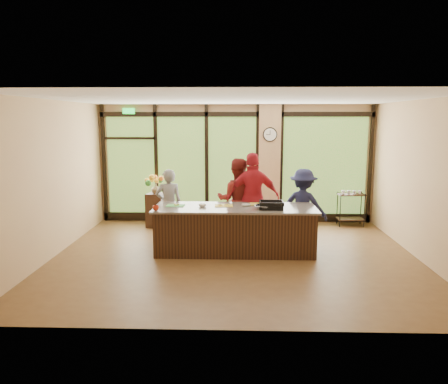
# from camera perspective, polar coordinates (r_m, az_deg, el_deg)

# --- Properties ---
(floor) EXTENTS (7.00, 7.00, 0.00)m
(floor) POSITION_cam_1_polar(r_m,az_deg,el_deg) (8.57, 1.41, -8.41)
(floor) COLOR brown
(floor) RESTS_ON ground
(ceiling) EXTENTS (7.00, 7.00, 0.00)m
(ceiling) POSITION_cam_1_polar(r_m,az_deg,el_deg) (8.16, 1.50, 12.07)
(ceiling) COLOR white
(ceiling) RESTS_ON back_wall
(back_wall) EXTENTS (7.00, 0.00, 7.00)m
(back_wall) POSITION_cam_1_polar(r_m,az_deg,el_deg) (11.21, 1.57, 3.71)
(back_wall) COLOR tan
(back_wall) RESTS_ON floor
(left_wall) EXTENTS (0.00, 6.00, 6.00)m
(left_wall) POSITION_cam_1_polar(r_m,az_deg,el_deg) (8.97, -21.54, 1.57)
(left_wall) COLOR tan
(left_wall) RESTS_ON floor
(right_wall) EXTENTS (0.00, 6.00, 6.00)m
(right_wall) POSITION_cam_1_polar(r_m,az_deg,el_deg) (8.92, 24.56, 1.33)
(right_wall) COLOR tan
(right_wall) RESTS_ON floor
(window_wall) EXTENTS (6.90, 0.12, 3.00)m
(window_wall) POSITION_cam_1_polar(r_m,az_deg,el_deg) (11.17, 2.41, 3.14)
(window_wall) COLOR tan
(window_wall) RESTS_ON floor
(island_base) EXTENTS (3.10, 1.00, 0.88)m
(island_base) POSITION_cam_1_polar(r_m,az_deg,el_deg) (8.73, 1.44, -5.05)
(island_base) COLOR #311C10
(island_base) RESTS_ON floor
(countertop) EXTENTS (3.20, 1.10, 0.04)m
(countertop) POSITION_cam_1_polar(r_m,az_deg,el_deg) (8.63, 1.45, -2.09)
(countertop) COLOR slate
(countertop) RESTS_ON island_base
(wall_clock) EXTENTS (0.36, 0.04, 0.36)m
(wall_clock) POSITION_cam_1_polar(r_m,az_deg,el_deg) (11.05, 6.03, 7.47)
(wall_clock) COLOR black
(wall_clock) RESTS_ON window_wall
(cook_left) EXTENTS (0.64, 0.48, 1.57)m
(cook_left) POSITION_cam_1_polar(r_m,az_deg,el_deg) (9.59, -7.21, -1.67)
(cook_left) COLOR slate
(cook_left) RESTS_ON floor
(cook_midleft) EXTENTS (0.91, 0.73, 1.81)m
(cook_midleft) POSITION_cam_1_polar(r_m,az_deg,el_deg) (9.47, 1.70, -1.03)
(cook_midleft) COLOR maroon
(cook_midleft) RESTS_ON floor
(cook_midright) EXTENTS (1.19, 0.63, 1.94)m
(cook_midright) POSITION_cam_1_polar(r_m,az_deg,el_deg) (9.32, 3.82, -0.80)
(cook_midright) COLOR #AF1B25
(cook_midright) RESTS_ON floor
(cook_right) EXTENTS (1.17, 0.92, 1.60)m
(cook_right) POSITION_cam_1_polar(r_m,az_deg,el_deg) (9.48, 10.28, -1.81)
(cook_right) COLOR #1B1D3B
(cook_right) RESTS_ON floor
(roasting_pan) EXTENTS (0.48, 0.39, 0.08)m
(roasting_pan) POSITION_cam_1_polar(r_m,az_deg,el_deg) (8.48, 6.21, -1.93)
(roasting_pan) COLOR black
(roasting_pan) RESTS_ON countertop
(mixing_bowl) EXTENTS (0.43, 0.43, 0.08)m
(mixing_bowl) POSITION_cam_1_polar(r_m,az_deg,el_deg) (8.45, 5.14, -1.97)
(mixing_bowl) COLOR silver
(mixing_bowl) RESTS_ON countertop
(cutting_board_left) EXTENTS (0.36, 0.28, 0.01)m
(cutting_board_left) POSITION_cam_1_polar(r_m,az_deg,el_deg) (8.79, -6.36, -1.77)
(cutting_board_left) COLOR green
(cutting_board_left) RESTS_ON countertop
(cutting_board_center) EXTENTS (0.37, 0.29, 0.01)m
(cutting_board_center) POSITION_cam_1_polar(r_m,az_deg,el_deg) (8.72, -0.02, -1.79)
(cutting_board_center) COLOR gold
(cutting_board_center) RESTS_ON countertop
(cutting_board_right) EXTENTS (0.38, 0.29, 0.01)m
(cutting_board_right) POSITION_cam_1_polar(r_m,az_deg,el_deg) (8.91, 4.52, -1.58)
(cutting_board_right) COLOR gold
(cutting_board_right) RESTS_ON countertop
(prep_bowl_near) EXTENTS (0.20, 0.20, 0.05)m
(prep_bowl_near) POSITION_cam_1_polar(r_m,az_deg,el_deg) (8.65, -2.83, -1.77)
(prep_bowl_near) COLOR silver
(prep_bowl_near) RESTS_ON countertop
(prep_bowl_mid) EXTENTS (0.20, 0.20, 0.05)m
(prep_bowl_mid) POSITION_cam_1_polar(r_m,az_deg,el_deg) (8.69, 2.81, -1.73)
(prep_bowl_mid) COLOR silver
(prep_bowl_mid) RESTS_ON countertop
(prep_bowl_far) EXTENTS (0.13, 0.13, 0.03)m
(prep_bowl_far) POSITION_cam_1_polar(r_m,az_deg,el_deg) (8.72, 3.10, -1.74)
(prep_bowl_far) COLOR silver
(prep_bowl_far) RESTS_ON countertop
(red_ramekin) EXTENTS (0.14, 0.14, 0.10)m
(red_ramekin) POSITION_cam_1_polar(r_m,az_deg,el_deg) (8.38, -8.89, -2.08)
(red_ramekin) COLOR #A42410
(red_ramekin) RESTS_ON countertop
(flower_stand) EXTENTS (0.49, 0.49, 0.84)m
(flower_stand) POSITION_cam_1_polar(r_m,az_deg,el_deg) (10.87, -8.83, -2.36)
(flower_stand) COLOR #311C10
(flower_stand) RESTS_ON floor
(flower_vase) EXTENTS (0.26, 0.26, 0.24)m
(flower_vase) POSITION_cam_1_polar(r_m,az_deg,el_deg) (10.77, -8.90, 0.44)
(flower_vase) COLOR olive
(flower_vase) RESTS_ON flower_stand
(bar_cart) EXTENTS (0.67, 0.40, 0.89)m
(bar_cart) POSITION_cam_1_polar(r_m,az_deg,el_deg) (11.30, 16.24, -1.59)
(bar_cart) COLOR #311C10
(bar_cart) RESTS_ON floor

